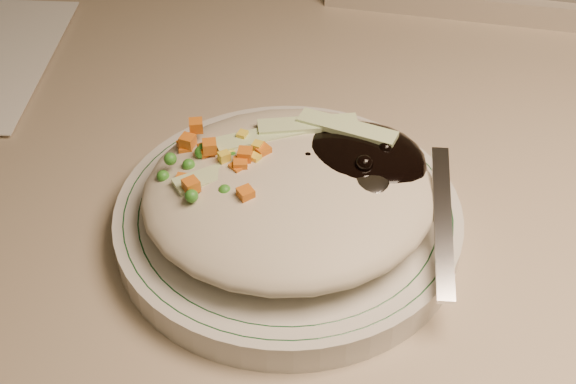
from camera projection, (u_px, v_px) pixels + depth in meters
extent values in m
cube|color=tan|center=(313.00, 94.00, 0.71)|extent=(1.40, 0.70, 0.04)
cylinder|color=silver|center=(288.00, 220.00, 0.54)|extent=(0.23, 0.23, 0.02)
torus|color=#144723|center=(288.00, 210.00, 0.54)|extent=(0.22, 0.22, 0.00)
torus|color=#144723|center=(288.00, 210.00, 0.54)|extent=(0.20, 0.20, 0.00)
ellipsoid|color=#C0B69B|center=(289.00, 192.00, 0.52)|extent=(0.19, 0.18, 0.04)
ellipsoid|color=black|center=(352.00, 165.00, 0.53)|extent=(0.10, 0.09, 0.03)
ellipsoid|color=orange|center=(217.00, 177.00, 0.53)|extent=(0.08, 0.08, 0.02)
sphere|color=black|center=(308.00, 160.00, 0.52)|extent=(0.01, 0.01, 0.01)
sphere|color=black|center=(349.00, 150.00, 0.53)|extent=(0.01, 0.01, 0.01)
sphere|color=black|center=(385.00, 149.00, 0.53)|extent=(0.01, 0.01, 0.01)
sphere|color=black|center=(370.00, 144.00, 0.54)|extent=(0.01, 0.01, 0.01)
sphere|color=black|center=(364.00, 164.00, 0.51)|extent=(0.01, 0.01, 0.01)
sphere|color=black|center=(347.00, 157.00, 0.53)|extent=(0.01, 0.01, 0.01)
sphere|color=black|center=(360.00, 145.00, 0.54)|extent=(0.01, 0.01, 0.01)
cube|color=orange|center=(210.00, 147.00, 0.52)|extent=(0.01, 0.01, 0.01)
cube|color=orange|center=(238.00, 178.00, 0.51)|extent=(0.01, 0.01, 0.01)
cube|color=orange|center=(188.00, 141.00, 0.53)|extent=(0.01, 0.01, 0.01)
cube|color=orange|center=(245.00, 155.00, 0.51)|extent=(0.01, 0.01, 0.01)
cube|color=orange|center=(241.00, 165.00, 0.51)|extent=(0.01, 0.01, 0.01)
cube|color=orange|center=(185.00, 147.00, 0.54)|extent=(0.01, 0.01, 0.01)
cube|color=orange|center=(206.00, 151.00, 0.52)|extent=(0.01, 0.01, 0.01)
cube|color=orange|center=(238.00, 170.00, 0.51)|extent=(0.01, 0.01, 0.01)
cube|color=orange|center=(263.00, 152.00, 0.52)|extent=(0.01, 0.01, 0.01)
cube|color=orange|center=(196.00, 126.00, 0.54)|extent=(0.01, 0.01, 0.01)
cube|color=orange|center=(191.00, 185.00, 0.49)|extent=(0.01, 0.01, 0.01)
cube|color=orange|center=(246.00, 194.00, 0.49)|extent=(0.01, 0.01, 0.01)
cube|color=orange|center=(183.00, 182.00, 0.51)|extent=(0.01, 0.01, 0.01)
cube|color=orange|center=(187.00, 151.00, 0.54)|extent=(0.01, 0.01, 0.01)
sphere|color=#388C28|center=(239.00, 162.00, 0.52)|extent=(0.01, 0.01, 0.01)
sphere|color=#388C28|center=(192.00, 196.00, 0.49)|extent=(0.01, 0.01, 0.01)
sphere|color=#388C28|center=(189.00, 165.00, 0.52)|extent=(0.01, 0.01, 0.01)
sphere|color=#388C28|center=(170.00, 159.00, 0.51)|extent=(0.01, 0.01, 0.01)
sphere|color=#388C28|center=(233.00, 158.00, 0.53)|extent=(0.01, 0.01, 0.01)
sphere|color=#388C28|center=(249.00, 193.00, 0.51)|extent=(0.01, 0.01, 0.01)
sphere|color=#388C28|center=(216.00, 172.00, 0.52)|extent=(0.01, 0.01, 0.01)
sphere|color=#388C28|center=(208.00, 193.00, 0.51)|extent=(0.01, 0.01, 0.01)
sphere|color=#388C28|center=(163.00, 176.00, 0.52)|extent=(0.01, 0.01, 0.01)
sphere|color=#388C28|center=(204.00, 149.00, 0.52)|extent=(0.01, 0.01, 0.01)
sphere|color=#388C28|center=(201.00, 152.00, 0.52)|extent=(0.01, 0.01, 0.01)
sphere|color=#388C28|center=(191.00, 182.00, 0.51)|extent=(0.01, 0.01, 0.01)
sphere|color=#388C28|center=(225.00, 191.00, 0.50)|extent=(0.01, 0.01, 0.01)
sphere|color=#388C28|center=(265.00, 140.00, 0.54)|extent=(0.01, 0.01, 0.01)
cube|color=yellow|center=(231.00, 158.00, 0.52)|extent=(0.01, 0.01, 0.01)
cube|color=yellow|center=(255.00, 159.00, 0.52)|extent=(0.01, 0.01, 0.01)
cube|color=yellow|center=(215.00, 157.00, 0.53)|extent=(0.01, 0.01, 0.01)
cube|color=yellow|center=(224.00, 157.00, 0.52)|extent=(0.01, 0.01, 0.01)
cube|color=yellow|center=(217.00, 174.00, 0.52)|extent=(0.01, 0.01, 0.01)
cube|color=yellow|center=(257.00, 147.00, 0.52)|extent=(0.01, 0.01, 0.01)
cube|color=yellow|center=(242.00, 136.00, 0.53)|extent=(0.01, 0.01, 0.01)
cube|color=yellow|center=(231.00, 174.00, 0.52)|extent=(0.01, 0.01, 0.01)
cube|color=#B2D18C|center=(265.00, 136.00, 0.54)|extent=(0.07, 0.03, 0.00)
cube|color=#B2D18C|center=(308.00, 125.00, 0.54)|extent=(0.07, 0.02, 0.00)
cube|color=#B2D18C|center=(225.00, 171.00, 0.51)|extent=(0.07, 0.04, 0.00)
cube|color=#B2D18C|center=(347.00, 128.00, 0.54)|extent=(0.07, 0.05, 0.00)
ellipsoid|color=silver|center=(365.00, 177.00, 0.51)|extent=(0.04, 0.05, 0.01)
cube|color=silver|center=(443.00, 221.00, 0.50)|extent=(0.04, 0.11, 0.03)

